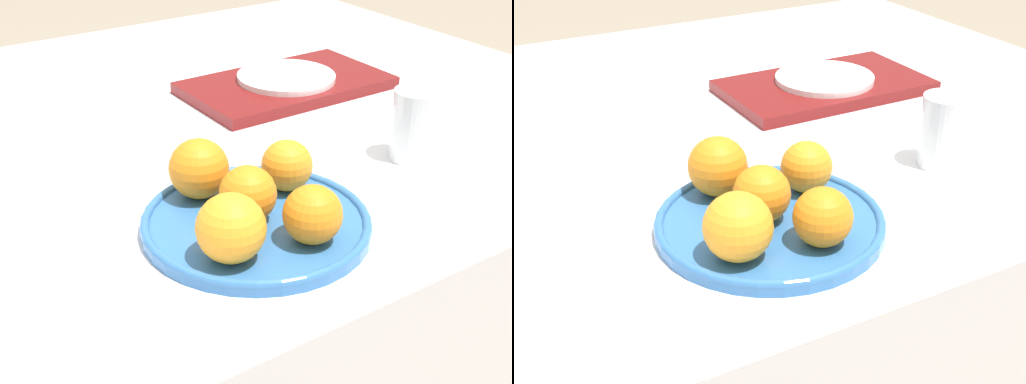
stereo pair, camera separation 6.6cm
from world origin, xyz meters
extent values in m
cube|color=white|center=(0.00, 0.00, 0.36)|extent=(1.56, 1.10, 0.72)
cylinder|color=#336BAD|center=(-0.03, -0.35, 0.72)|extent=(0.27, 0.27, 0.01)
torus|color=#336BAD|center=(-0.03, -0.35, 0.73)|extent=(0.27, 0.27, 0.01)
sphere|color=orange|center=(-0.05, -0.26, 0.77)|extent=(0.08, 0.08, 0.08)
sphere|color=orange|center=(0.00, -0.43, 0.76)|extent=(0.07, 0.07, 0.07)
sphere|color=orange|center=(-0.03, -0.35, 0.76)|extent=(0.07, 0.07, 0.07)
sphere|color=orange|center=(-0.09, -0.41, 0.77)|extent=(0.08, 0.08, 0.08)
sphere|color=orange|center=(0.05, -0.31, 0.76)|extent=(0.07, 0.07, 0.07)
cylinder|color=silver|center=(0.27, -0.31, 0.77)|extent=(0.06, 0.06, 0.10)
cube|color=maroon|center=(0.28, 0.01, 0.73)|extent=(0.35, 0.20, 0.02)
cylinder|color=white|center=(0.28, 0.01, 0.74)|extent=(0.17, 0.17, 0.01)
camera|label=1|loc=(-0.43, -0.95, 1.16)|focal=50.00mm
camera|label=2|loc=(-0.37, -0.99, 1.16)|focal=50.00mm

